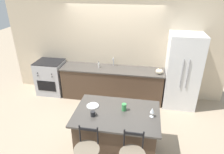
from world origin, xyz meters
name	(u,v)px	position (x,y,z in m)	size (l,w,h in m)	color
ground_plane	(110,104)	(0.00, 0.00, 0.00)	(18.00, 18.00, 0.00)	tan
wall_back	(114,48)	(0.00, 0.72, 1.35)	(6.00, 0.07, 2.70)	beige
back_counter	(112,83)	(0.00, 0.39, 0.45)	(2.77, 0.70, 0.90)	#4C3828
sink_faucet	(113,61)	(0.00, 0.59, 1.03)	(0.02, 0.13, 0.22)	#ADAFB5
kitchen_island	(117,133)	(0.44, -1.62, 0.47)	(1.50, 1.02, 0.93)	#4C3828
refrigerator	(182,72)	(1.80, 0.35, 0.96)	(0.81, 0.72, 1.92)	white
oven_range	(51,77)	(-1.80, 0.37, 0.49)	(0.74, 0.67, 0.98)	#B7B7BC
dinner_plate	(93,106)	(-0.03, -1.49, 0.94)	(0.23, 0.23, 0.02)	white
wine_glass	(152,111)	(1.04, -1.62, 1.05)	(0.08, 0.08, 0.17)	white
coffee_mug	(93,114)	(0.05, -1.78, 0.97)	(0.11, 0.08, 0.09)	#232326
tumbler_cup	(124,107)	(0.55, -1.52, 0.99)	(0.08, 0.08, 0.13)	#3D934C
pumpkin_decoration	(159,71)	(1.23, 0.25, 0.96)	(0.17, 0.17, 0.16)	beige
soap_bottle	(99,65)	(-0.36, 0.39, 0.97)	(0.05, 0.05, 0.17)	silver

